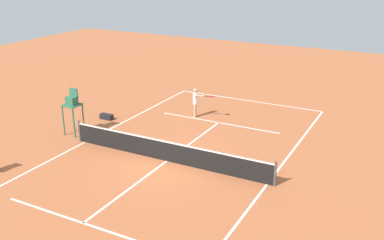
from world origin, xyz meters
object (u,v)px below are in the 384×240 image
at_px(player_serving, 196,100).
at_px(equipment_bag, 107,117).
at_px(tennis_ball, 182,126).
at_px(umpire_chair, 72,104).

relative_size(player_serving, equipment_bag, 2.22).
bearing_deg(tennis_ball, umpire_chair, 38.28).
bearing_deg(player_serving, tennis_ball, -12.97).
height_order(umpire_chair, equipment_bag, umpire_chair).
distance_m(player_serving, equipment_bag, 5.15).
distance_m(tennis_ball, equipment_bag, 4.45).
bearing_deg(player_serving, equipment_bag, -72.28).
relative_size(player_serving, umpire_chair, 0.70).
distance_m(player_serving, tennis_ball, 2.01).
bearing_deg(umpire_chair, tennis_ball, -141.72).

